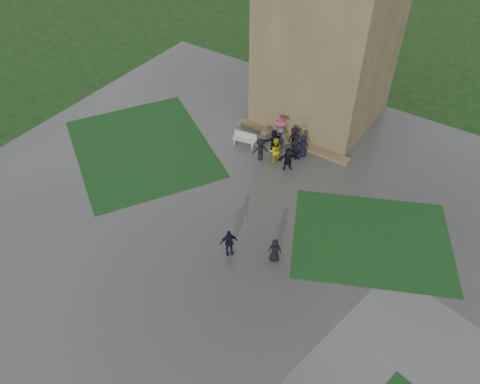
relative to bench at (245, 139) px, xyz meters
The scene contains 9 objects.
ground 8.83m from the bench, 72.74° to the right, with size 120.00×120.00×0.00m, color black.
plaza 6.95m from the bench, 67.83° to the right, with size 34.00×34.00×0.02m, color #363634.
lawn_inset_left 7.37m from the bench, 143.13° to the right, with size 11.00×9.00×0.01m, color black.
lawn_inset_right 11.64m from the bench, 17.08° to the right, with size 9.00×7.00×0.01m, color black.
tower_plinth 3.43m from the bench, 39.91° to the left, with size 9.00×0.80×0.22m, color brown.
bench is the anchor object (origin of this frame).
visitor_cluster 3.03m from the bench, ahead, with size 3.42×3.83×2.63m.
pedestrian_mid 10.11m from the bench, 61.51° to the right, with size 1.04×0.59×1.77m, color black.
pedestrian_near 10.62m from the bench, 47.59° to the right, with size 0.75×0.51×1.53m, color black.
Camera 1 is at (12.18, -14.21, 20.54)m, focal length 35.00 mm.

